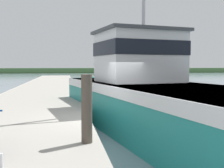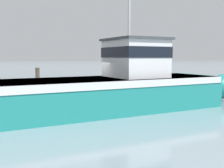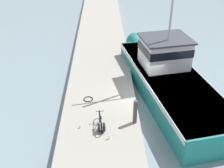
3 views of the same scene
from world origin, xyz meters
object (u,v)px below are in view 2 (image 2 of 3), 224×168
object	(u,v)px
water_bottle_by_bike	(15,89)
bicycle_touring	(30,84)
mooring_post	(38,80)
fishing_boat_main	(120,86)
water_bottle_on_curb	(31,86)

from	to	relation	value
water_bottle_by_bike	bicycle_touring	bearing A→B (deg)	116.13
mooring_post	water_bottle_by_bike	distance (m)	2.10
fishing_boat_main	mooring_post	xyz separation A→B (m)	(-2.69, -4.17, 0.15)
fishing_boat_main	mooring_post	distance (m)	4.97
fishing_boat_main	mooring_post	size ratio (longest dim) A/B	9.90
water_bottle_on_curb	fishing_boat_main	bearing A→B (deg)	38.25
mooring_post	water_bottle_by_bike	xyz separation A→B (m)	(-1.49, -1.34, -0.62)
water_bottle_on_curb	water_bottle_by_bike	bearing A→B (deg)	-30.39
water_bottle_by_bike	fishing_boat_main	bearing A→B (deg)	52.78
bicycle_touring	mooring_post	world-z (taller)	mooring_post
fishing_boat_main	water_bottle_on_curb	xyz separation A→B (m)	(-5.80, -4.57, -0.49)
fishing_boat_main	water_bottle_by_bike	distance (m)	6.94
water_bottle_on_curb	bicycle_touring	bearing A→B (deg)	-2.29
fishing_boat_main	water_bottle_on_curb	bearing A→B (deg)	-153.07
mooring_post	water_bottle_on_curb	size ratio (longest dim) A/B	7.23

